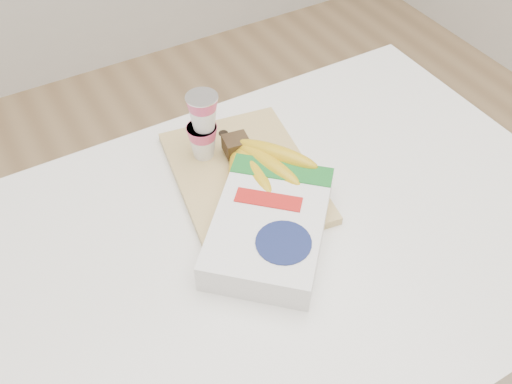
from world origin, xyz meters
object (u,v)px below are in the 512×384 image
bananas (258,167)px  cereal_box (270,226)px  table (268,357)px  cutting_board (244,176)px  yogurt_stack (203,125)px

bananas → cereal_box: (-0.05, -0.13, -0.02)m
table → bananas: bananas is taller
cereal_box → cutting_board: bearing=120.7°
table → yogurt_stack: bearing=92.9°
bananas → cereal_box: bananas is taller
cereal_box → table: bearing=-28.5°
yogurt_stack → cereal_box: yogurt_stack is taller
cutting_board → bananas: bearing=-44.0°
cereal_box → yogurt_stack: bearing=135.2°
cutting_board → cereal_box: (-0.03, -0.15, 0.02)m
cutting_board → yogurt_stack: bearing=125.4°
table → cereal_box: bearing=109.0°
cutting_board → bananas: (0.02, -0.02, 0.04)m
table → bananas: size_ratio=5.79×
table → yogurt_stack: size_ratio=8.23×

